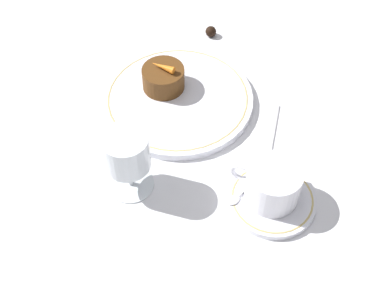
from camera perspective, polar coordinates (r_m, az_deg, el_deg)
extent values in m
plane|color=white|center=(0.91, -2.64, 2.62)|extent=(3.00, 3.00, 0.00)
cylinder|color=white|center=(0.93, -1.63, 4.81)|extent=(0.26, 0.26, 0.01)
torus|color=tan|center=(0.93, -1.64, 5.05)|extent=(0.24, 0.24, 0.00)
cylinder|color=white|center=(0.81, 8.54, -5.91)|extent=(0.13, 0.13, 0.01)
torus|color=tan|center=(0.81, 8.57, -5.75)|extent=(0.12, 0.12, 0.00)
cylinder|color=white|center=(0.79, 8.67, -4.29)|extent=(0.08, 0.08, 0.06)
cylinder|color=brown|center=(0.78, 8.70, -4.13)|extent=(0.07, 0.07, 0.05)
torus|color=white|center=(0.79, 5.29, -3.04)|extent=(0.04, 0.01, 0.04)
cube|color=silver|center=(0.82, 6.96, -3.58)|extent=(0.04, 0.09, 0.00)
ellipsoid|color=silver|center=(0.80, 4.47, -5.97)|extent=(0.02, 0.03, 0.00)
cylinder|color=silver|center=(0.83, -6.50, -4.24)|extent=(0.07, 0.07, 0.01)
cylinder|color=silver|center=(0.81, -6.67, -3.15)|extent=(0.01, 0.01, 0.05)
cylinder|color=silver|center=(0.76, -7.03, -0.80)|extent=(0.07, 0.07, 0.06)
cylinder|color=#470A14|center=(0.77, -6.95, -1.32)|extent=(0.06, 0.06, 0.03)
cube|color=silver|center=(0.90, 8.59, 1.34)|extent=(0.03, 0.13, 0.01)
cube|color=silver|center=(0.84, 7.81, -3.09)|extent=(0.03, 0.05, 0.01)
cylinder|color=#563314|center=(0.93, -3.07, 7.03)|extent=(0.07, 0.07, 0.04)
cone|color=orange|center=(0.91, -3.14, 8.22)|extent=(0.04, 0.02, 0.01)
sphere|color=black|center=(1.06, 2.02, 11.90)|extent=(0.02, 0.02, 0.02)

